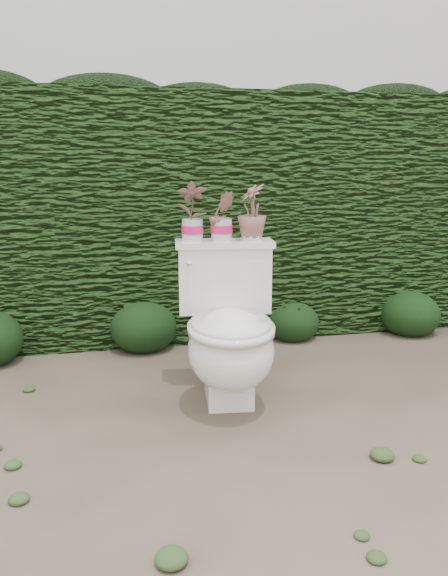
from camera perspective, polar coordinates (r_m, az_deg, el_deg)
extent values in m
plane|color=#756450|center=(2.72, 4.24, -12.76)|extent=(60.00, 60.00, 0.00)
cube|color=#274918|center=(4.03, -1.99, 7.45)|extent=(8.00, 1.00, 1.60)
cube|color=silver|center=(8.50, -3.36, 18.28)|extent=(8.00, 3.50, 4.00)
cube|color=white|center=(2.83, 0.47, -9.45)|extent=(0.25, 0.32, 0.20)
ellipsoid|color=white|center=(2.67, 0.71, -6.27)|extent=(0.47, 0.55, 0.39)
cube|color=white|center=(2.90, 0.03, 0.92)|extent=(0.49, 0.22, 0.34)
cube|color=white|center=(2.87, 0.03, 4.54)|extent=(0.52, 0.25, 0.03)
cylinder|color=silver|center=(2.78, -3.58, 2.56)|extent=(0.02, 0.06, 0.02)
sphere|color=silver|center=(2.75, -3.56, 2.46)|extent=(0.03, 0.03, 0.03)
imported|color=#1F651F|center=(2.84, -3.25, 7.66)|extent=(0.16, 0.12, 0.29)
imported|color=#1F651F|center=(2.85, -0.24, 7.18)|extent=(0.13, 0.11, 0.23)
imported|color=#1F651F|center=(2.87, 2.87, 7.55)|extent=(0.17, 0.17, 0.27)
ellipsoid|color=black|center=(3.61, -8.19, -3.49)|extent=(0.42, 0.42, 0.34)
ellipsoid|color=black|center=(3.81, 7.00, -3.02)|extent=(0.35, 0.35, 0.28)
ellipsoid|color=black|center=(4.11, 18.40, -2.15)|extent=(0.40, 0.40, 0.32)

